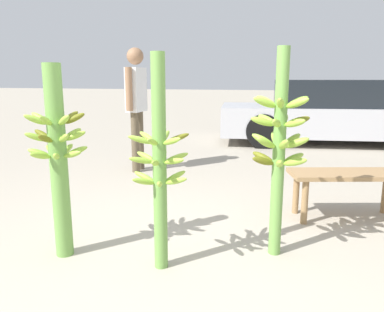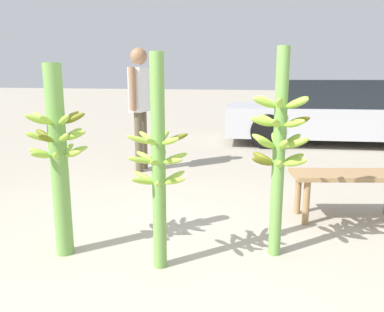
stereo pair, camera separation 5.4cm
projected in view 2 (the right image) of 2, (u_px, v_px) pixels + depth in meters
ground_plane at (160, 273)px, 2.58m from camera, size 80.00×80.00×0.00m
banana_stalk_left at (59, 157)px, 2.72m from camera, size 0.44×0.44×1.42m
banana_stalk_center at (159, 164)px, 2.52m from camera, size 0.42×0.43×1.48m
banana_stalk_right at (279, 144)px, 2.69m from camera, size 0.44×0.45×1.53m
vendor_person at (140, 97)px, 5.24m from camera, size 0.23×0.57×1.72m
market_bench at (350, 181)px, 3.49m from camera, size 1.14×0.67×0.45m
parked_car at (335, 113)px, 7.61m from camera, size 4.48×2.39×1.28m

